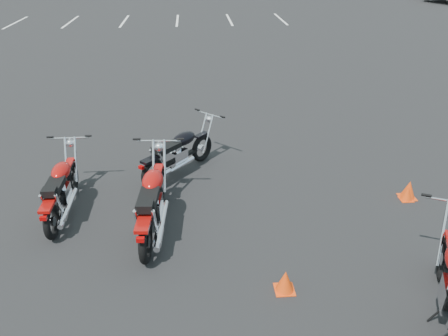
{
  "coord_description": "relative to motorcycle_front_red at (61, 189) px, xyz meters",
  "views": [
    {
      "loc": [
        -0.32,
        -6.15,
        4.25
      ],
      "look_at": [
        0.2,
        0.6,
        0.65
      ],
      "focal_mm": 35.0,
      "sensor_mm": 36.0,
      "label": 1
    }
  ],
  "objects": [
    {
      "name": "parking_line_stripes",
      "position": [
        0.08,
        19.6,
        -0.46
      ],
      "size": [
        15.12,
        4.0,
        0.01
      ],
      "color": "silver",
      "rests_on": "ground"
    },
    {
      "name": "motorcycle_third_red",
      "position": [
        1.58,
        -0.61,
        0.05
      ],
      "size": [
        0.9,
        2.32,
        1.13
      ],
      "color": "black",
      "rests_on": "ground"
    },
    {
      "name": "ground",
      "position": [
        2.58,
        -0.4,
        -0.46
      ],
      "size": [
        120.0,
        120.0,
        0.0
      ],
      "primitive_type": "plane",
      "color": "black",
      "rests_on": "ground"
    },
    {
      "name": "training_cone_extra",
      "position": [
        3.43,
        -2.16,
        -0.3
      ],
      "size": [
        0.27,
        0.27,
        0.32
      ],
      "color": "#F9440D",
      "rests_on": "ground"
    },
    {
      "name": "training_cone_far",
      "position": [
        6.1,
        -0.05,
        -0.33
      ],
      "size": [
        0.23,
        0.23,
        0.27
      ],
      "color": "#F9440D",
      "rests_on": "ground"
    },
    {
      "name": "training_cone_near",
      "position": [
        6.15,
        0.01,
        -0.29
      ],
      "size": [
        0.29,
        0.29,
        0.34
      ],
      "color": "#F9440D",
      "rests_on": "ground"
    },
    {
      "name": "motorcycle_second_black",
      "position": [
        1.96,
        1.27,
        -0.0
      ],
      "size": [
        1.68,
        1.79,
        1.01
      ],
      "color": "black",
      "rests_on": "ground"
    },
    {
      "name": "motorcycle_front_red",
      "position": [
        0.0,
        0.0,
        0.0
      ],
      "size": [
        0.81,
        2.08,
        1.02
      ],
      "color": "black",
      "rests_on": "ground"
    }
  ]
}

